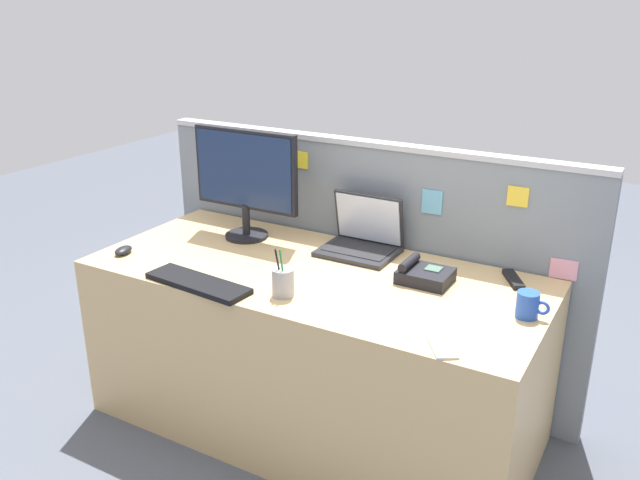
# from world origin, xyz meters

# --- Properties ---
(ground_plane) EXTENTS (10.00, 10.00, 0.00)m
(ground_plane) POSITION_xyz_m (0.00, 0.00, 0.00)
(ground_plane) COLOR #4C515B
(desk) EXTENTS (1.88, 0.83, 0.74)m
(desk) POSITION_xyz_m (0.00, 0.00, 0.37)
(desk) COLOR tan
(desk) RESTS_ON ground_plane
(cubicle_divider) EXTENTS (2.11, 0.08, 1.20)m
(cubicle_divider) POSITION_xyz_m (0.00, 0.45, 0.60)
(cubicle_divider) COLOR gray
(cubicle_divider) RESTS_ON ground_plane
(desktop_monitor) EXTENTS (0.53, 0.20, 0.50)m
(desktop_monitor) POSITION_xyz_m (-0.48, 0.20, 1.03)
(desktop_monitor) COLOR black
(desktop_monitor) RESTS_ON desk
(laptop) EXTENTS (0.32, 0.26, 0.25)m
(laptop) POSITION_xyz_m (0.07, 0.30, 0.80)
(laptop) COLOR #232328
(laptop) RESTS_ON desk
(desk_phone) EXTENTS (0.20, 0.17, 0.09)m
(desk_phone) POSITION_xyz_m (0.43, 0.13, 0.77)
(desk_phone) COLOR black
(desk_phone) RESTS_ON desk
(keyboard_main) EXTENTS (0.46, 0.17, 0.02)m
(keyboard_main) POSITION_xyz_m (-0.32, -0.35, 0.75)
(keyboard_main) COLOR black
(keyboard_main) RESTS_ON desk
(computer_mouse_right_hand) EXTENTS (0.08, 0.11, 0.03)m
(computer_mouse_right_hand) POSITION_xyz_m (-0.82, -0.25, 0.75)
(computer_mouse_right_hand) COLOR black
(computer_mouse_right_hand) RESTS_ON desk
(pen_cup) EXTENTS (0.08, 0.08, 0.19)m
(pen_cup) POSITION_xyz_m (0.02, -0.26, 0.79)
(pen_cup) COLOR #99999E
(pen_cup) RESTS_ON desk
(cell_phone_silver_slab) EXTENTS (0.14, 0.16, 0.01)m
(cell_phone_silver_slab) POSITION_xyz_m (0.68, -0.34, 0.74)
(cell_phone_silver_slab) COLOR #B7BAC1
(cell_phone_silver_slab) RESTS_ON desk
(tv_remote) EXTENTS (0.12, 0.17, 0.02)m
(tv_remote) POSITION_xyz_m (0.74, 0.30, 0.75)
(tv_remote) COLOR black
(tv_remote) RESTS_ON desk
(coffee_mug) EXTENTS (0.12, 0.08, 0.09)m
(coffee_mug) POSITION_xyz_m (0.86, 0.02, 0.79)
(coffee_mug) COLOR blue
(coffee_mug) RESTS_ON desk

